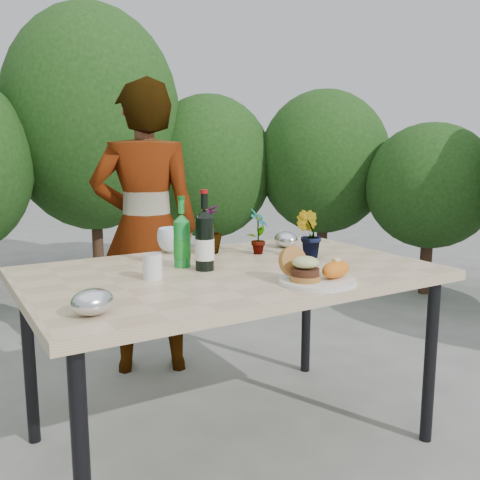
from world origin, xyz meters
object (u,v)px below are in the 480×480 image
patio_table (230,283)px  person (146,229)px  dinner_plate (317,281)px  wine_bottle (205,241)px

patio_table → person: 0.91m
patio_table → dinner_plate: size_ratio=5.71×
dinner_plate → patio_table: bearing=114.1°
patio_table → dinner_plate: 0.40m
patio_table → wine_bottle: wine_bottle is taller
wine_bottle → patio_table: bearing=-40.6°
patio_table → dinner_plate: bearing=-65.9°
dinner_plate → person: size_ratio=0.18×
person → wine_bottle: bearing=105.2°
patio_table → wine_bottle: (-0.09, 0.04, 0.18)m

